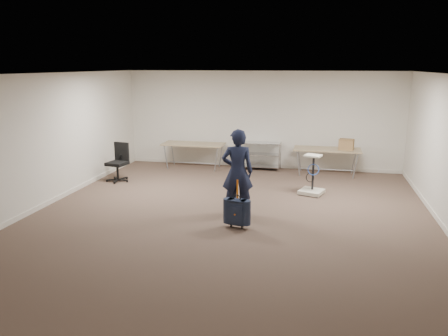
# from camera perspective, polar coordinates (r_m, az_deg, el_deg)

# --- Properties ---
(ground) EXTENTS (9.00, 9.00, 0.00)m
(ground) POSITION_cam_1_polar(r_m,az_deg,el_deg) (8.77, 0.73, -6.41)
(ground) COLOR #443429
(ground) RESTS_ON ground
(room_shell) EXTENTS (8.00, 9.00, 9.00)m
(room_shell) POSITION_cam_1_polar(r_m,az_deg,el_deg) (10.04, 2.34, -3.54)
(room_shell) COLOR silver
(room_shell) RESTS_ON ground
(folding_table_left) EXTENTS (1.80, 0.75, 0.73)m
(folding_table_left) POSITION_cam_1_polar(r_m,az_deg,el_deg) (12.76, -4.01, 2.99)
(folding_table_left) COLOR #947F5B
(folding_table_left) RESTS_ON ground
(folding_table_right) EXTENTS (1.80, 0.75, 0.73)m
(folding_table_right) POSITION_cam_1_polar(r_m,az_deg,el_deg) (12.25, 13.31, 2.23)
(folding_table_right) COLOR #947F5B
(folding_table_right) RESTS_ON ground
(wire_shelf) EXTENTS (1.22, 0.47, 0.80)m
(wire_shelf) POSITION_cam_1_polar(r_m,az_deg,el_deg) (12.65, 4.62, 1.79)
(wire_shelf) COLOR silver
(wire_shelf) RESTS_ON ground
(person) EXTENTS (0.70, 0.53, 1.74)m
(person) POSITION_cam_1_polar(r_m,az_deg,el_deg) (8.75, 1.77, -0.51)
(person) COLOR black
(person) RESTS_ON ground
(suitcase) EXTENTS (0.36, 0.25, 0.93)m
(suitcase) POSITION_cam_1_polar(r_m,az_deg,el_deg) (8.11, 1.69, -5.74)
(suitcase) COLOR #161832
(suitcase) RESTS_ON ground
(office_chair) EXTENTS (0.60, 0.60, 0.99)m
(office_chair) POSITION_cam_1_polar(r_m,az_deg,el_deg) (11.70, -13.62, -0.19)
(office_chair) COLOR black
(office_chair) RESTS_ON ground
(equipment_cart) EXTENTS (0.65, 0.65, 0.94)m
(equipment_cart) POSITION_cam_1_polar(r_m,az_deg,el_deg) (10.41, 11.39, -2.05)
(equipment_cart) COLOR beige
(equipment_cart) RESTS_ON ground
(cardboard_box) EXTENTS (0.43, 0.35, 0.28)m
(cardboard_box) POSITION_cam_1_polar(r_m,az_deg,el_deg) (12.22, 15.69, 2.99)
(cardboard_box) COLOR olive
(cardboard_box) RESTS_ON folding_table_right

